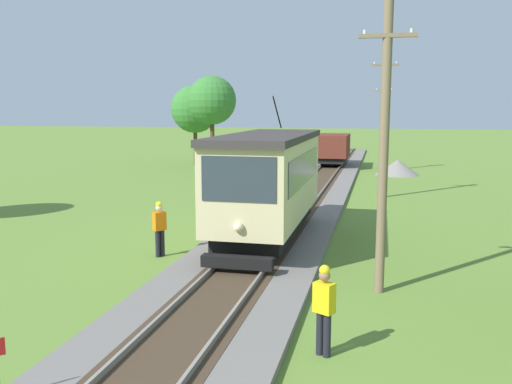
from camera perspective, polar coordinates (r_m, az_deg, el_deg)
The scene contains 10 objects.
red_tram at distance 18.81m, azimuth 1.27°, elevation 1.11°, with size 2.60×8.54×4.79m.
freight_car at distance 44.15m, azimuth 8.01°, elevation 4.55°, with size 2.40×5.20×2.31m.
utility_pole_near_tram at distance 14.02m, azimuth 13.16°, elevation 4.66°, with size 1.40×0.42×7.29m.
utility_pole_mid at distance 29.28m, azimuth 13.12°, elevation 7.15°, with size 1.40×0.56×7.82m.
utility_pole_far at distance 42.20m, azimuth 13.07°, elevation 6.86°, with size 1.40×0.52×6.80m.
gravel_pile at distance 40.16m, azimuth 14.49°, elevation 2.51°, with size 3.10×3.10×1.09m, color gray.
track_worker at distance 10.61m, azimuth 7.09°, elevation -11.69°, with size 0.45×0.39×1.78m.
second_worker at distance 17.61m, azimuth -10.00°, elevation -3.53°, with size 0.43×0.44×1.78m.
tree_left_near at distance 40.00m, azimuth -4.62°, elevation 9.45°, with size 3.50×3.50×7.01m.
tree_right_far at distance 46.24m, azimuth -6.38°, elevation 8.56°, with size 3.97×3.97×6.62m.
Camera 1 is at (3.76, -2.72, 4.67)m, focal length 38.45 mm.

